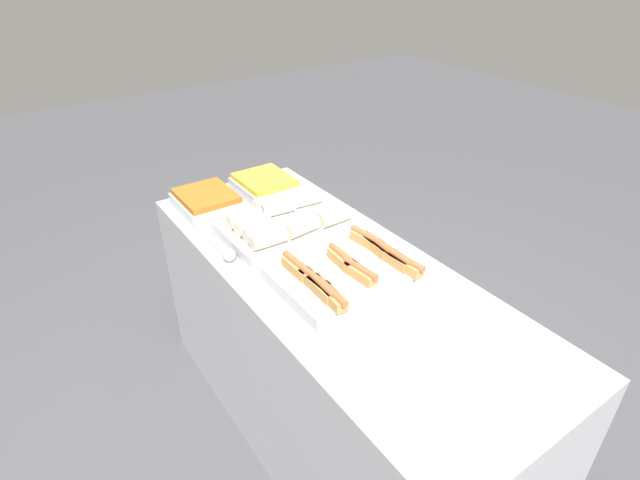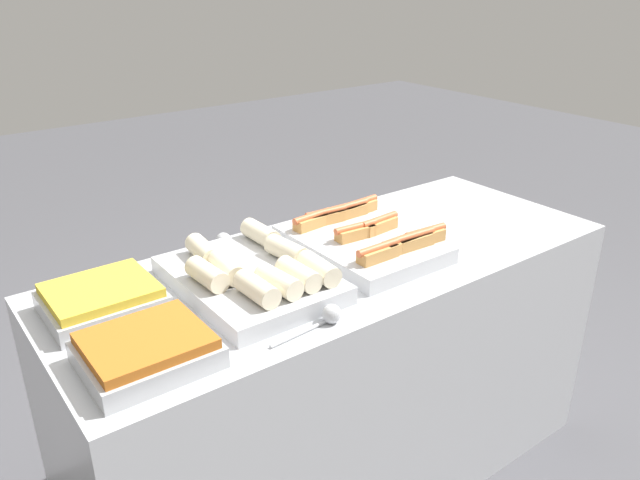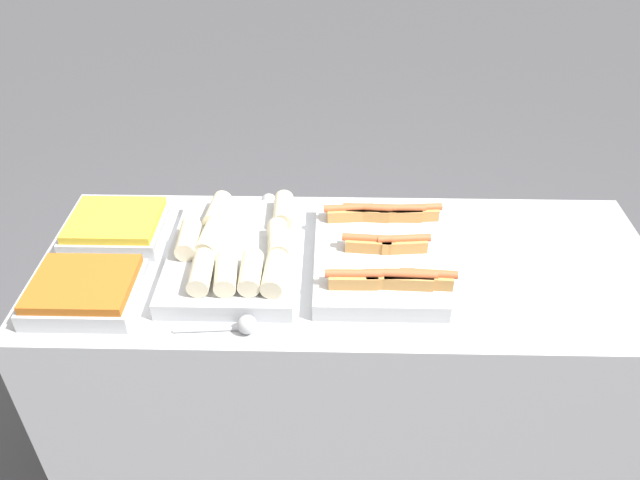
{
  "view_description": "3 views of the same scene",
  "coord_description": "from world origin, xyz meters",
  "px_view_note": "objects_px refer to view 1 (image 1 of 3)",
  "views": [
    {
      "loc": [
        1.19,
        -0.88,
        1.88
      ],
      "look_at": [
        -0.08,
        0.0,
        0.94
      ],
      "focal_mm": 28.0,
      "sensor_mm": 36.0,
      "label": 1
    },
    {
      "loc": [
        -1.09,
        -1.34,
        1.67
      ],
      "look_at": [
        -0.08,
        0.0,
        0.94
      ],
      "focal_mm": 35.0,
      "sensor_mm": 36.0,
      "label": 2
    },
    {
      "loc": [
        -0.05,
        -1.4,
        1.97
      ],
      "look_at": [
        -0.08,
        0.0,
        0.94
      ],
      "focal_mm": 35.0,
      "sensor_mm": 36.0,
      "label": 3
    }
  ],
  "objects_px": {
    "serving_spoon_far": "(350,213)",
    "tray_side_front": "(207,201)",
    "tray_wraps": "(284,223)",
    "tray_side_back": "(265,185)",
    "tray_hotdogs": "(349,271)",
    "serving_spoon_near": "(228,254)"
  },
  "relations": [
    {
      "from": "tray_wraps",
      "to": "serving_spoon_far",
      "type": "distance_m",
      "value": 0.3
    },
    {
      "from": "tray_side_back",
      "to": "serving_spoon_near",
      "type": "height_order",
      "value": "tray_side_back"
    },
    {
      "from": "serving_spoon_near",
      "to": "tray_side_front",
      "type": "bearing_deg",
      "value": 166.18
    },
    {
      "from": "tray_side_front",
      "to": "serving_spoon_far",
      "type": "distance_m",
      "value": 0.63
    },
    {
      "from": "tray_hotdogs",
      "to": "tray_side_front",
      "type": "height_order",
      "value": "tray_hotdogs"
    },
    {
      "from": "tray_side_front",
      "to": "tray_wraps",
      "type": "bearing_deg",
      "value": 24.08
    },
    {
      "from": "tray_wraps",
      "to": "tray_side_front",
      "type": "bearing_deg",
      "value": -155.92
    },
    {
      "from": "tray_side_front",
      "to": "serving_spoon_near",
      "type": "height_order",
      "value": "tray_side_front"
    },
    {
      "from": "tray_side_back",
      "to": "serving_spoon_far",
      "type": "relative_size",
      "value": 1.28
    },
    {
      "from": "tray_side_front",
      "to": "serving_spoon_near",
      "type": "bearing_deg",
      "value": -13.82
    },
    {
      "from": "serving_spoon_near",
      "to": "serving_spoon_far",
      "type": "distance_m",
      "value": 0.56
    },
    {
      "from": "tray_hotdogs",
      "to": "serving_spoon_far",
      "type": "height_order",
      "value": "tray_hotdogs"
    },
    {
      "from": "tray_hotdogs",
      "to": "tray_wraps",
      "type": "distance_m",
      "value": 0.41
    },
    {
      "from": "tray_hotdogs",
      "to": "tray_side_front",
      "type": "relative_size",
      "value": 1.72
    },
    {
      "from": "tray_side_front",
      "to": "tray_side_back",
      "type": "distance_m",
      "value": 0.29
    },
    {
      "from": "tray_wraps",
      "to": "tray_side_back",
      "type": "distance_m",
      "value": 0.39
    },
    {
      "from": "serving_spoon_far",
      "to": "serving_spoon_near",
      "type": "bearing_deg",
      "value": -90.38
    },
    {
      "from": "serving_spoon_far",
      "to": "tray_hotdogs",
      "type": "bearing_deg",
      "value": -38.32
    },
    {
      "from": "tray_hotdogs",
      "to": "tray_side_front",
      "type": "distance_m",
      "value": 0.8
    },
    {
      "from": "serving_spoon_far",
      "to": "tray_side_front",
      "type": "bearing_deg",
      "value": -133.05
    },
    {
      "from": "tray_wraps",
      "to": "tray_hotdogs",
      "type": "bearing_deg",
      "value": 1.96
    },
    {
      "from": "tray_hotdogs",
      "to": "tray_side_front",
      "type": "xyz_separation_m",
      "value": [
        -0.78,
        -0.18,
        -0.0
      ]
    }
  ]
}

